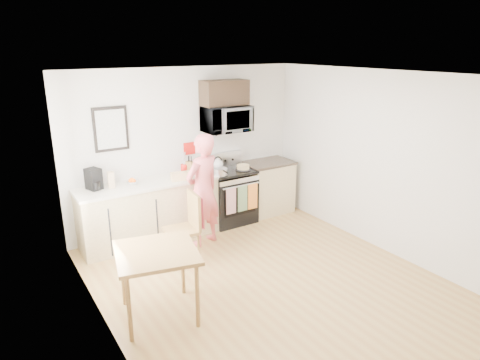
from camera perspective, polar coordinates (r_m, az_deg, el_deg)
floor at (r=5.68m, az=3.73°, el=-13.38°), size 4.60×4.60×0.00m
back_wall at (r=7.04m, az=-7.18°, el=4.17°), size 4.00×0.04×2.60m
front_wall at (r=3.70m, az=26.02°, el=-10.28°), size 4.00×0.04×2.60m
left_wall at (r=4.32m, az=-17.97°, el=-5.30°), size 0.04×4.60×2.60m
right_wall at (r=6.48m, az=18.42°, el=2.22°), size 0.04×4.60×2.60m
ceiling at (r=4.88m, az=4.35°, el=13.82°), size 4.00×4.60×0.04m
window at (r=4.99m, az=-20.25°, el=0.56°), size 0.06×1.40×1.50m
cabinet_left at (r=6.74m, az=-11.95°, el=-4.30°), size 2.10×0.60×0.90m
countertop_left at (r=6.58m, az=-12.21°, el=-0.49°), size 2.14×0.64×0.04m
cabinet_right at (r=7.73m, az=3.63°, el=-1.06°), size 0.84×0.60×0.90m
countertop_right at (r=7.59m, az=3.70°, el=2.31°), size 0.88×0.64×0.04m
range at (r=7.30m, az=-1.35°, el=-2.29°), size 0.76×0.70×1.16m
microwave at (r=7.05m, az=-1.87°, el=8.13°), size 0.76×0.51×0.42m
upper_cabinet at (r=7.03m, az=-2.10°, el=11.56°), size 0.76×0.35×0.40m
wall_art at (r=6.52m, az=-16.85°, el=6.52°), size 0.50×0.04×0.65m
wall_trivet at (r=7.05m, az=-6.76°, el=4.20°), size 0.20×0.02×0.20m
person at (r=6.36m, az=-4.98°, el=-1.39°), size 0.72×0.58×1.71m
dining_table at (r=4.79m, az=-11.06°, el=-10.22°), size 0.89×0.89×0.80m
chair at (r=5.93m, az=-6.63°, el=-5.05°), size 0.51×0.47×1.01m
knife_block at (r=6.91m, az=-6.63°, el=1.69°), size 0.13×0.15×0.20m
utensil_crock at (r=6.92m, az=-7.45°, el=2.05°), size 0.12×0.12×0.35m
fruit_bowl at (r=6.56m, az=-14.09°, el=-0.18°), size 0.25×0.25×0.09m
milk_carton at (r=6.44m, az=-16.82°, el=0.03°), size 0.10×0.10×0.23m
coffee_maker at (r=6.43m, az=-18.91°, el=0.03°), size 0.23×0.28×0.31m
bread_bag at (r=6.60m, az=-7.83°, el=0.52°), size 0.34×0.21×0.12m
cake at (r=7.13m, az=0.41°, el=1.69°), size 0.25×0.25×0.08m
kettle at (r=7.10m, az=-3.00°, el=2.11°), size 0.19×0.19×0.23m
pot at (r=6.84m, az=-2.57°, el=1.12°), size 0.22×0.37×0.11m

